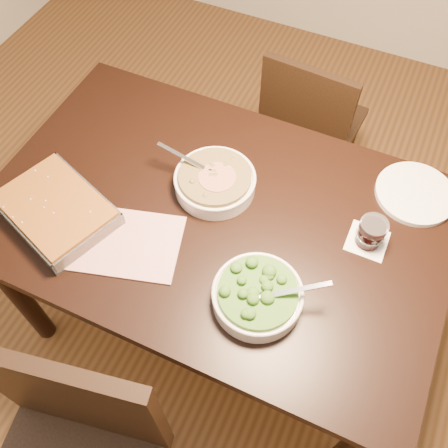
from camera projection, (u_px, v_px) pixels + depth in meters
name	position (u px, v px, depth m)	size (l,w,h in m)	color
ground	(218.00, 313.00, 2.14)	(4.00, 4.00, 0.00)	#492D14
table	(216.00, 231.00, 1.59)	(1.40, 0.90, 0.75)	black
magazine_a	(127.00, 243.00, 1.45)	(0.31, 0.23, 0.01)	#A12E41
coaster	(367.00, 241.00, 1.46)	(0.11, 0.11, 0.00)	white
stew_bowl	(215.00, 181.00, 1.54)	(0.28, 0.25, 0.10)	silver
broccoli_bowl	(258.00, 296.00, 1.33)	(0.26, 0.25, 0.09)	silver
baking_dish	(56.00, 210.00, 1.48)	(0.40, 0.35, 0.06)	silver
wine_tumbler	(371.00, 232.00, 1.42)	(0.08, 0.08, 0.09)	black
dinner_plate	(415.00, 193.00, 1.54)	(0.24, 0.24, 0.02)	silver
chair_far	(309.00, 123.00, 2.13)	(0.41, 0.41, 0.81)	black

